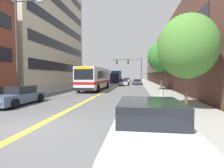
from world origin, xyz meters
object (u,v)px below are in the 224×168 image
Objects in this scene: box_truck at (116,77)px; car_silver_moving_third at (124,82)px; car_white_parked_right_foreground at (150,132)px; fire_hydrant at (162,96)px; city_bus at (96,78)px; street_lamp_left_near at (20,41)px; street_tree_right_mid at (162,56)px; street_tree_right_near at (187,47)px; car_slate_blue_parked_left_mid at (18,96)px; car_charcoal_moving_second at (123,81)px; traffic_signal_mast at (131,65)px; car_red_parked_left_near at (99,82)px; car_champagne_moving_lead at (127,80)px; car_dark_grey_parked_right_mid at (137,82)px.

car_silver_moving_third is at bearing -75.75° from box_truck.
car_white_parked_right_foreground is 5.27× the size of fire_hydrant.
city_bus reaches higher than fire_hydrant.
street_tree_right_mid is (12.44, 11.57, -0.09)m from street_lamp_left_near.
street_lamp_left_near reaches higher than street_tree_right_near.
box_truck is 8.02× the size of fire_hydrant.
car_slate_blue_parked_left_mid reaches higher than car_charcoal_moving_second.
traffic_signal_mast reaches higher than car_white_parked_right_foreground.
city_bus is 12.73m from car_silver_moving_third.
car_red_parked_left_near is at bearing 128.32° from street_tree_right_mid.
city_bus is at bearing 79.34° from car_slate_blue_parked_left_mid.
traffic_signal_mast is at bearing -83.74° from car_champagne_moving_lead.
car_charcoal_moving_second is (-0.38, -10.19, -0.01)m from car_champagne_moving_lead.
car_charcoal_moving_second is (2.75, 19.03, -1.16)m from city_bus.
street_lamp_left_near is (-0.61, 1.26, 4.14)m from car_slate_blue_parked_left_mid.
city_bus is at bearing -98.23° from car_charcoal_moving_second.
car_champagne_moving_lead reaches higher than car_slate_blue_parked_left_mid.
car_white_parked_right_foreground is 36.55m from car_dark_grey_parked_right_mid.
box_truck is (2.72, 10.24, 1.03)m from car_red_parked_left_near.
car_red_parked_left_near reaches higher than fire_hydrant.
street_tree_right_mid is (11.83, 12.83, 4.05)m from car_slate_blue_parked_left_mid.
car_white_parked_right_foreground is at bearing -41.30° from street_lamp_left_near.
street_tree_right_near is (4.05, -29.09, -0.63)m from traffic_signal_mast.
street_tree_right_mid is (3.07, 19.80, 4.01)m from car_white_parked_right_foreground.
car_slate_blue_parked_left_mid is at bearing -64.28° from street_lamp_left_near.
traffic_signal_mast reaches higher than street_tree_right_near.
car_champagne_moving_lead is 5.67m from box_truck.
car_slate_blue_parked_left_mid is 4.37m from street_lamp_left_near.
street_tree_right_near is at bearing -58.53° from city_bus.
street_lamp_left_near is 1.47× the size of street_tree_right_near.
fire_hydrant is (4.64, -40.90, -0.04)m from car_champagne_moving_lead.
car_champagne_moving_lead is at bearing 58.55° from box_truck.
street_lamp_left_near is at bearing -98.62° from car_champagne_moving_lead.
car_slate_blue_parked_left_mid is 0.69× the size of box_truck.
car_slate_blue_parked_left_mid is (-2.54, -13.49, -1.16)m from city_bus.
car_silver_moving_third is at bearing -18.93° from car_red_parked_left_near.
box_truck reaches higher than car_red_parked_left_near.
car_red_parked_left_near is at bearing -175.76° from traffic_signal_mast.
city_bus is 2.38× the size of car_red_parked_left_near.
street_tree_right_mid is (9.06, -25.14, 2.96)m from box_truck.
street_tree_right_near reaches higher than car_silver_moving_third.
street_lamp_left_near is at bearing -91.44° from car_red_parked_left_near.
city_bus reaches higher than car_white_parked_right_foreground.
car_white_parked_right_foreground is 45.35m from box_truck.
traffic_signal_mast is at bearing 97.92° from street_tree_right_near.
car_champagne_moving_lead is 0.98× the size of car_charcoal_moving_second.
car_champagne_moving_lead is at bearing 101.64° from street_tree_right_mid.
street_tree_right_near is (11.31, -0.83, 3.12)m from car_slate_blue_parked_left_mid.
street_tree_right_mid is at bearing -70.19° from box_truck.
street_tree_right_near is at bearing -78.46° from car_silver_moving_third.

